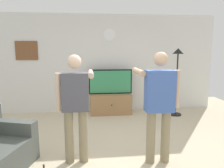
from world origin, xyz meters
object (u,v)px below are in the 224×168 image
at_px(framed_picture, 27,51).
at_px(person_standing_nearer_lamp, 75,103).
at_px(wall_clock, 109,35).
at_px(television, 110,82).
at_px(floor_lamp, 177,68).
at_px(tv_stand, 111,104).
at_px(person_standing_nearer_couch, 159,101).

bearing_deg(framed_picture, person_standing_nearer_lamp, -63.51).
bearing_deg(wall_clock, television, -90.00).
bearing_deg(wall_clock, floor_lamp, -20.44).
distance_m(tv_stand, framed_picture, 2.66).
bearing_deg(floor_lamp, framed_picture, 170.69).
bearing_deg(framed_picture, floor_lamp, -9.31).
bearing_deg(person_standing_nearer_lamp, wall_clock, 73.85).
relative_size(tv_stand, floor_lamp, 0.62).
distance_m(tv_stand, television, 0.61).
xyz_separation_m(wall_clock, floor_lamp, (1.72, -0.64, -0.87)).
xyz_separation_m(television, framed_picture, (-2.22, 0.25, 0.84)).
relative_size(television, floor_lamp, 0.66).
bearing_deg(person_standing_nearer_lamp, person_standing_nearer_couch, -6.74).
xyz_separation_m(person_standing_nearer_lamp, person_standing_nearer_couch, (1.26, -0.15, 0.03)).
bearing_deg(tv_stand, person_standing_nearer_couch, -80.42).
distance_m(wall_clock, person_standing_nearer_couch, 3.21).
height_order(floor_lamp, person_standing_nearer_couch, floor_lamp).
bearing_deg(floor_lamp, television, 167.01).
xyz_separation_m(floor_lamp, person_standing_nearer_lamp, (-2.53, -2.17, -0.32)).
relative_size(television, wall_clock, 3.67).
relative_size(wall_clock, person_standing_nearer_couch, 0.19).
distance_m(framed_picture, person_standing_nearer_lamp, 3.24).
bearing_deg(television, tv_stand, -90.00).
bearing_deg(person_standing_nearer_couch, wall_clock, 98.66).
bearing_deg(tv_stand, television, 90.00).
relative_size(television, person_standing_nearer_couch, 0.68).
distance_m(framed_picture, person_standing_nearer_couch, 4.06).
bearing_deg(person_standing_nearer_lamp, tv_stand, 72.11).
bearing_deg(wall_clock, framed_picture, 179.87).
distance_m(television, person_standing_nearer_couch, 2.76).
relative_size(wall_clock, framed_picture, 0.56).
bearing_deg(framed_picture, person_standing_nearer_couch, -48.02).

